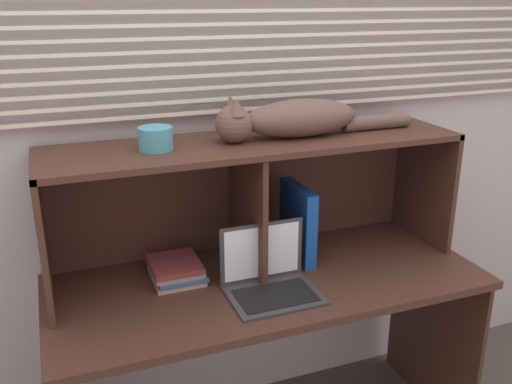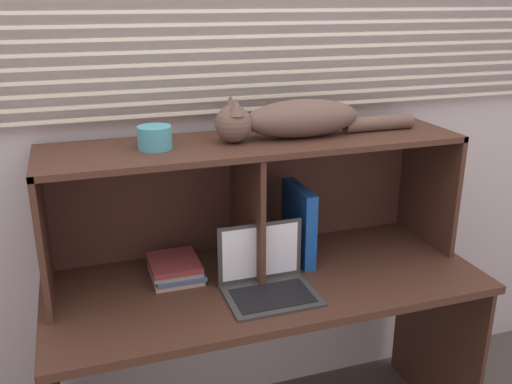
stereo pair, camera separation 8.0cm
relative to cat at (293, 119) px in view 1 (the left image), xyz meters
The scene contains 8 objects.
back_panel_with_blinds 0.29m from the cat, 120.62° to the left, with size 4.40×0.08×2.50m.
desk 0.73m from the cat, 139.58° to the right, with size 1.59×0.66×0.77m.
hutch_shelf_unit 0.26m from the cat, 165.75° to the left, with size 1.52×0.39×0.49m.
cat is the anchor object (origin of this frame).
laptop 0.58m from the cat, 129.50° to the right, with size 0.31×0.24×0.23m.
binder_upright 0.41m from the cat, ahead, with size 0.05×0.25×0.30m, color #14459D.
book_stack 0.70m from the cat, behind, with size 0.19×0.22×0.07m.
small_basket 0.51m from the cat, behind, with size 0.12×0.12×0.08m, color teal.
Camera 1 is at (-0.70, -1.53, 1.76)m, focal length 39.40 mm.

